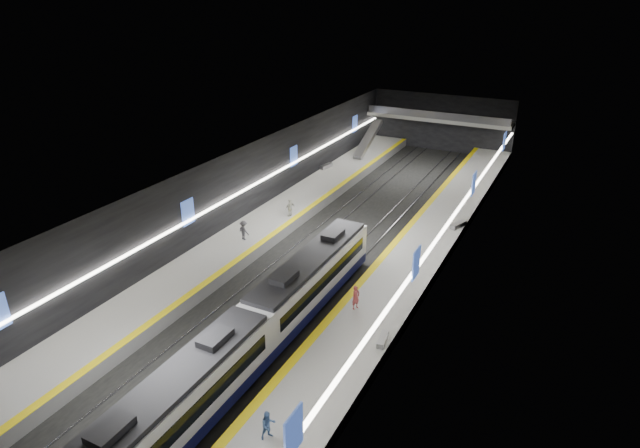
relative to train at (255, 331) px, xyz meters
The scene contains 25 objects.
ground 17.28m from the train, 98.39° to the left, with size 70.00×70.00×0.00m, color black.
ceiling 18.10m from the train, 98.39° to the left, with size 20.00×70.00×0.04m, color beige.
wall_left 21.15m from the train, 126.39° to the left, with size 0.04×70.00×8.00m, color black.
wall_right 18.63m from the train, 66.14° to the left, with size 0.04×70.00×8.00m, color black.
wall_back 52.05m from the train, 92.75° to the left, with size 20.00×0.04×8.00m, color black.
platform_left 19.76m from the train, 120.52° to the left, with size 5.00×70.00×1.00m, color slate.
tile_surface_left 19.72m from the train, 120.52° to the left, with size 5.00×70.00×0.02m, color #A0A09B.
tactile_strip_left 18.70m from the train, 114.70° to the left, with size 0.60×70.00×0.02m, color yellow.
platform_right 17.76m from the train, 73.57° to the left, with size 5.00×70.00×1.00m, color slate.
tile_surface_right 17.72m from the train, 73.57° to the left, with size 5.00×70.00×0.02m, color #A0A09B.
tactile_strip_right 17.23m from the train, 80.63° to the left, with size 0.60×70.00×0.02m, color yellow.
rails 17.28m from the train, 98.39° to the left, with size 6.52×70.00×0.12m.
train is the anchor object (origin of this frame).
ad_posters 18.28m from the train, 97.92° to the left, with size 19.94×53.50×2.20m.
cove_light_left 21.01m from the train, 125.95° to the left, with size 0.25×68.60×0.12m, color white.
cove_light_right 18.53m from the train, 66.71° to the left, with size 0.25×68.60×0.12m, color white.
mezzanine_bridge 50.03m from the train, 92.87° to the left, with size 20.00×3.00×1.50m.
escalator 44.11m from the train, 103.10° to the left, with size 1.20×8.00×0.60m, color #99999E.
bench_left_far 36.38m from the train, 109.26° to the left, with size 0.55×1.97×0.48m, color #99999E.
bench_right_near 8.18m from the train, 30.40° to the left, with size 0.46×1.67×0.41m, color #99999E.
bench_right_far 25.04m from the train, 73.75° to the left, with size 0.55×1.99×0.49m, color #99999E.
passenger_right_a 7.93m from the train, 60.62° to the left, with size 0.65×0.43×1.78m, color #C54A49.
passenger_right_b 7.57m from the train, 51.61° to the right, with size 0.79×0.61×1.62m, color #4F73AC.
passenger_left_a 20.86m from the train, 113.86° to the left, with size 1.06×0.44×1.81m, color beige.
passenger_left_b 15.83m from the train, 126.90° to the left, with size 1.16×0.67×1.80m, color #414047.
Camera 1 is at (18.68, -39.73, 21.93)m, focal length 30.00 mm.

